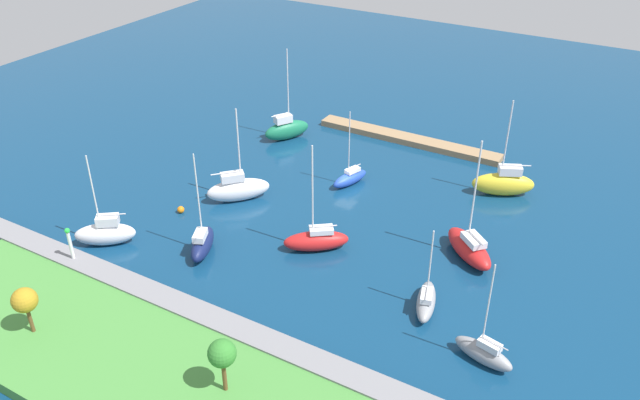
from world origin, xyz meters
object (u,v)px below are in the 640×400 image
park_tree_midwest (25,301)px  sailboat_navy_west_end (202,243)px  harbor_beacon (70,241)px  sailboat_yellow_by_breakwater (503,183)px  sailboat_white_outer_mooring (238,189)px  sailboat_blue_along_channel (350,178)px  pier_dock (408,139)px  sailboat_gray_far_north (484,352)px  park_tree_center (222,354)px  sailboat_green_far_south (287,129)px  sailboat_white_lone_north (105,233)px  sailboat_red_lone_south (469,247)px  mooring_buoy_orange (181,210)px  sailboat_gray_near_pier (426,301)px  sailboat_red_inner_mooring (316,240)px

park_tree_midwest → sailboat_navy_west_end: 19.46m
harbor_beacon → sailboat_yellow_by_breakwater: (-34.59, -38.13, -1.92)m
sailboat_white_outer_mooring → sailboat_blue_along_channel: sailboat_white_outer_mooring is taller
sailboat_white_outer_mooring → harbor_beacon: bearing=-154.4°
pier_dock → sailboat_gray_far_north: sailboat_gray_far_north is taller
park_tree_center → sailboat_yellow_by_breakwater: size_ratio=0.40×
sailboat_white_outer_mooring → sailboat_yellow_by_breakwater: bearing=-14.6°
park_tree_midwest → sailboat_green_far_south: (3.38, -47.94, -3.17)m
sailboat_white_lone_north → sailboat_red_lone_south: bearing=169.7°
sailboat_blue_along_channel → mooring_buoy_orange: 21.95m
sailboat_blue_along_channel → sailboat_gray_far_north: sailboat_gray_far_north is taller
sailboat_white_lone_north → mooring_buoy_orange: (-2.82, -9.24, -1.03)m
sailboat_gray_near_pier → mooring_buoy_orange: sailboat_gray_near_pier is taller
sailboat_gray_far_north → mooring_buoy_orange: sailboat_gray_far_north is taller
sailboat_white_outer_mooring → sailboat_yellow_by_breakwater: 33.33m
sailboat_white_outer_mooring → sailboat_red_inner_mooring: (-13.84, 4.40, -0.37)m
sailboat_yellow_by_breakwater → sailboat_white_lone_north: bearing=17.4°
pier_dock → sailboat_white_lone_north: 45.33m
sailboat_navy_west_end → sailboat_yellow_by_breakwater: bearing=-65.1°
pier_dock → park_tree_center: (-6.59, 52.70, 4.66)m
sailboat_yellow_by_breakwater → sailboat_blue_along_channel: 19.41m
sailboat_red_lone_south → sailboat_blue_along_channel: bearing=18.8°
sailboat_white_outer_mooring → sailboat_blue_along_channel: bearing=-1.0°
sailboat_yellow_by_breakwater → mooring_buoy_orange: bearing=10.5°
sailboat_green_far_south → pier_dock: bearing=-33.5°
sailboat_green_far_south → sailboat_white_lone_north: bearing=-154.3°
sailboat_blue_along_channel → park_tree_center: bearing=30.3°
sailboat_white_lone_north → harbor_beacon: bearing=60.9°
sailboat_green_far_south → sailboat_red_inner_mooring: 28.97m
harbor_beacon → park_tree_center: (-24.69, 6.34, 1.51)m
sailboat_red_inner_mooring → sailboat_gray_far_north: 22.60m
pier_dock → sailboat_yellow_by_breakwater: (-16.50, 8.23, 1.23)m
sailboat_yellow_by_breakwater → sailboat_red_inner_mooring: (14.34, 22.20, -0.44)m
sailboat_blue_along_channel → sailboat_red_lone_south: bearing=85.0°
sailboat_yellow_by_breakwater → sailboat_red_lone_south: bearing=67.1°
sailboat_yellow_by_breakwater → mooring_buoy_orange: sailboat_yellow_by_breakwater is taller
sailboat_white_outer_mooring → sailboat_gray_far_north: 37.12m
harbor_beacon → mooring_buoy_orange: harbor_beacon is taller
sailboat_green_far_south → sailboat_blue_along_channel: bearing=-87.2°
sailboat_navy_west_end → sailboat_gray_far_north: (-31.80, 0.73, -0.18)m
sailboat_red_lone_south → sailboat_green_far_south: size_ratio=1.01×
park_tree_center → mooring_buoy_orange: (22.53, -20.68, -4.67)m
sailboat_white_outer_mooring → sailboat_navy_west_end: bearing=-120.2°
sailboat_gray_near_pier → sailboat_navy_west_end: size_ratio=0.74×
harbor_beacon → sailboat_blue_along_channel: bearing=-118.3°
sailboat_gray_near_pier → sailboat_red_inner_mooring: (14.30, -3.40, 0.25)m
park_tree_center → pier_dock: bearing=-82.9°
pier_dock → sailboat_white_outer_mooring: size_ratio=2.28×
pier_dock → harbor_beacon: size_ratio=7.47×
sailboat_yellow_by_breakwater → park_tree_center: bearing=51.7°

